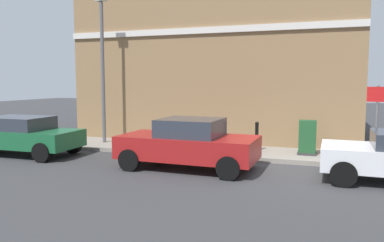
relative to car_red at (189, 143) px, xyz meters
name	(u,v)px	position (x,y,z in m)	size (l,w,h in m)	color
ground	(299,172)	(0.57, -3.13, -0.76)	(80.00, 80.00, 0.00)	#38383A
sidewalk	(141,146)	(2.65, 2.87, -0.68)	(2.24, 30.00, 0.15)	gray
corner_building	(226,62)	(7.43, 0.73, 2.74)	(7.41, 11.72, 7.01)	olive
car_red	(189,143)	(0.00, 0.00, 0.00)	(2.06, 4.08, 1.49)	maroon
car_green	(18,135)	(0.09, 6.38, -0.05)	(1.90, 4.47, 1.35)	#195933
utility_cabinet	(307,139)	(2.60, -3.27, -0.08)	(0.46, 0.61, 1.15)	#1E4C28
bollard_near_cabinet	(257,135)	(2.70, -1.57, -0.05)	(0.14, 0.14, 1.04)	black
bollard_far_kerb	(203,137)	(1.78, 0.13, -0.05)	(0.14, 0.14, 1.04)	black
street_sign	(377,113)	(1.81, -5.22, 0.90)	(0.08, 0.60, 2.30)	#59595B
lamppost	(103,63)	(2.65, 4.52, 2.54)	(0.20, 0.44, 5.72)	#59595B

